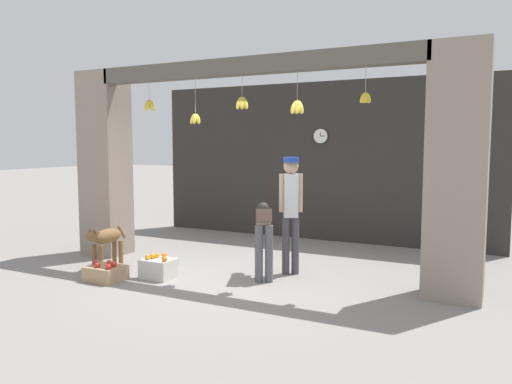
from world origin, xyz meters
The scene contains 12 objects.
ground_plane centered at (0.00, 0.00, 0.00)m, with size 60.00×60.00×0.00m, color gray.
shop_back_wall centered at (0.00, 3.19, 1.56)m, with size 6.94×0.12×3.12m, color #2D2B28.
shop_pillar_left centered at (-2.82, 0.30, 1.56)m, with size 0.70×0.60×3.12m, color gray.
shop_pillar_right centered at (2.82, 0.30, 1.56)m, with size 0.70×0.60×3.12m, color gray.
storefront_awning centered at (0.00, 0.12, 2.96)m, with size 5.04×0.26×0.93m.
dog centered at (-2.14, -0.46, 0.44)m, with size 0.23×0.82×0.65m.
shopkeeper centered at (0.58, 0.44, 1.02)m, with size 0.32×0.32×1.72m.
worker_stooping centered at (0.32, 0.07, 0.69)m, with size 0.50×0.75×1.04m.
fruit_crate_oranges centered at (-1.02, -0.61, 0.15)m, with size 0.45×0.36×0.35m.
fruit_crate_apples centered at (-1.59, -1.05, 0.11)m, with size 0.49×0.42×0.28m.
water_bottle centered at (-1.32, -0.40, 0.12)m, with size 0.07×0.07×0.26m.
wall_clock centered at (0.08, 3.12, 2.06)m, with size 0.30×0.03×0.30m.
Camera 1 is at (3.36, -6.20, 1.90)m, focal length 35.00 mm.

